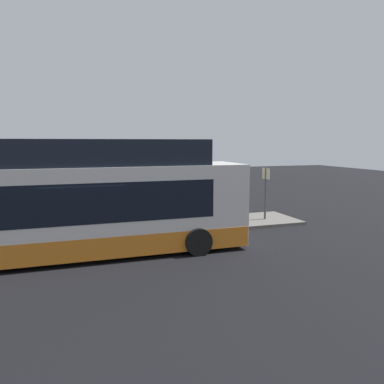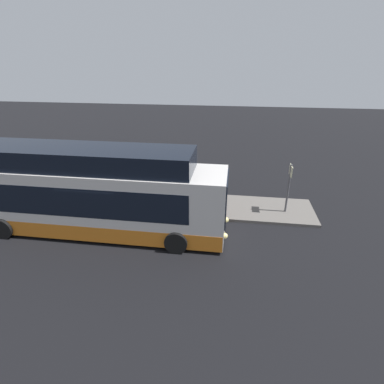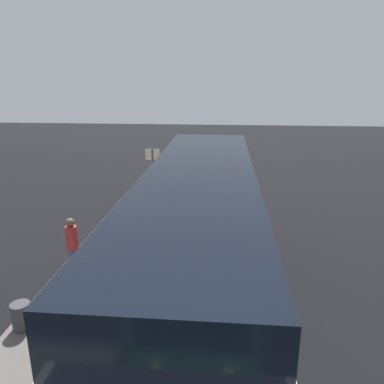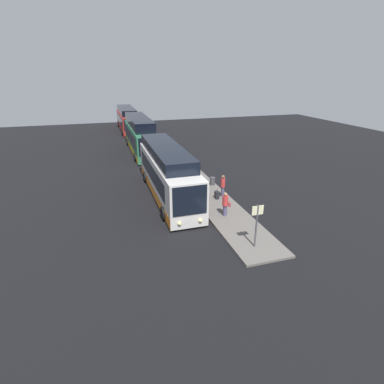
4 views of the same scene
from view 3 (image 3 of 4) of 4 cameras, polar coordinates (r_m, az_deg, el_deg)
The scene contains 8 objects.
ground at distance 10.10m, azimuth 1.40°, elevation -17.45°, with size 80.00×80.00×0.00m, color black.
platform at distance 10.65m, azimuth -15.66°, elevation -15.73°, with size 20.00×2.83×0.14m.
bus_lead at distance 8.82m, azimuth 1.33°, elevation -9.69°, with size 11.97×2.71×3.89m.
passenger_boarding at distance 14.03m, azimuth -8.74°, elevation -2.81°, with size 0.48×0.63×1.64m.
passenger_waiting at distance 11.59m, azimuth -17.80°, elevation -7.41°, with size 0.47×0.47×1.72m.
suitcase at distance 11.90m, azimuth -14.41°, elevation -9.98°, with size 0.42×0.27×0.81m.
sign_post at distance 17.62m, azimuth -5.98°, elevation 3.76°, with size 0.10×0.66×2.49m.
trash_bin at distance 9.88m, azimuth -24.55°, elevation -16.82°, with size 0.44×0.44×0.65m.
Camera 3 is at (-8.32, -0.49, 5.71)m, focal length 35.00 mm.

